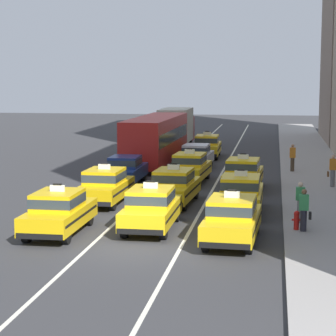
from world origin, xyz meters
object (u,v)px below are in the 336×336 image
object	(u,v)px
sedan_center_fourth	(196,156)
fire_hydrant	(297,219)
taxi_center_third	(190,167)
pedestrian_mid_block	(301,202)
taxi_center_nearest	(151,208)
taxi_left_second	(105,185)
pedestrian_by_storefront	(293,158)
taxi_right_second	(241,193)
bus_left_fourth	(156,138)
taxi_right_nearest	(232,219)
taxi_center_fifth	(207,146)
taxi_center_second	(174,186)
taxi_left_nearest	(59,211)
taxi_right_third	(243,173)
pedestrian_trailing	(333,171)
box_truck_left_fifth	(177,126)
pedestrian_near_crosswalk	(304,210)
sedan_left_third	(125,169)

from	to	relation	value
sedan_center_fourth	fire_hydrant	bearing A→B (deg)	-71.19
taxi_center_third	pedestrian_mid_block	world-z (taller)	taxi_center_third
taxi_center_nearest	taxi_center_third	xyz separation A→B (m)	(0.03, 11.79, 0.00)
taxi_left_second	fire_hydrant	bearing A→B (deg)	-28.06
taxi_center_third	pedestrian_by_storefront	bearing A→B (deg)	37.28
sedan_center_fourth	taxi_right_second	size ratio (longest dim) A/B	0.95
bus_left_fourth	taxi_right_second	distance (m)	16.66
sedan_center_fourth	taxi_right_nearest	size ratio (longest dim) A/B	0.94
taxi_center_fifth	taxi_right_second	xyz separation A→B (m)	(3.46, -19.66, 0.00)
taxi_center_second	taxi_right_second	world-z (taller)	same
taxi_left_nearest	taxi_right_third	distance (m)	12.81
taxi_left_nearest	pedestrian_trailing	distance (m)	16.28
bus_left_fourth	box_truck_left_fifth	world-z (taller)	box_truck_left_fifth
taxi_right_third	pedestrian_near_crosswalk	xyz separation A→B (m)	(2.76, -9.77, 0.08)
box_truck_left_fifth	taxi_center_fifth	size ratio (longest dim) A/B	1.52
taxi_right_second	fire_hydrant	xyz separation A→B (m)	(2.31, -3.49, -0.33)
sedan_center_fourth	taxi_right_third	distance (m)	8.39
box_truck_left_fifth	taxi_center_third	xyz separation A→B (m)	(3.40, -18.25, -0.90)
pedestrian_mid_block	pedestrian_near_crosswalk	bearing A→B (deg)	-87.11
taxi_center_nearest	taxi_right_third	world-z (taller)	same
taxi_center_second	pedestrian_by_storefront	distance (m)	12.29
taxi_center_fifth	taxi_center_nearest	bearing A→B (deg)	-89.61
box_truck_left_fifth	pedestrian_near_crosswalk	bearing A→B (deg)	-72.89
box_truck_left_fifth	taxi_right_third	size ratio (longest dim) A/B	1.50
taxi_right_second	bus_left_fourth	bearing A→B (deg)	112.95
box_truck_left_fifth	pedestrian_mid_block	world-z (taller)	box_truck_left_fifth
taxi_center_nearest	taxi_right_second	bearing A→B (deg)	48.66
sedan_center_fourth	taxi_center_fifth	size ratio (longest dim) A/B	0.95
taxi_left_nearest	taxi_right_second	distance (m)	8.31
taxi_center_fifth	pedestrian_trailing	distance (m)	15.04
taxi_right_third	taxi_left_nearest	bearing A→B (deg)	-120.29
taxi_left_second	pedestrian_by_storefront	distance (m)	14.40
pedestrian_trailing	taxi_center_fifth	bearing A→B (deg)	121.84
sedan_center_fourth	taxi_center_fifth	distance (m)	5.92
box_truck_left_fifth	pedestrian_near_crosswalk	world-z (taller)	box_truck_left_fifth
taxi_center_second	taxi_right_second	distance (m)	3.56
fire_hydrant	taxi_left_second	bearing A→B (deg)	151.94
taxi_center_third	pedestrian_by_storefront	distance (m)	7.28
taxi_left_nearest	taxi_right_second	size ratio (longest dim) A/B	1.00
taxi_center_fifth	taxi_right_third	xyz separation A→B (m)	(3.27, -13.60, 0.00)
sedan_left_third	pedestrian_trailing	world-z (taller)	pedestrian_trailing
pedestrian_near_crosswalk	pedestrian_by_storefront	size ratio (longest dim) A/B	0.97
taxi_center_nearest	taxi_right_nearest	size ratio (longest dim) A/B	0.99
taxi_center_nearest	pedestrian_trailing	distance (m)	13.18
box_truck_left_fifth	pedestrian_near_crosswalk	distance (m)	31.39
pedestrian_near_crosswalk	pedestrian_mid_block	size ratio (longest dim) A/B	0.99
taxi_left_second	taxi_center_second	xyz separation A→B (m)	(3.21, 0.42, 0.00)
taxi_left_nearest	taxi_left_second	size ratio (longest dim) A/B	1.00
taxi_center_third	pedestrian_by_storefront	size ratio (longest dim) A/B	2.78
sedan_center_fourth	taxi_right_nearest	world-z (taller)	taxi_right_nearest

